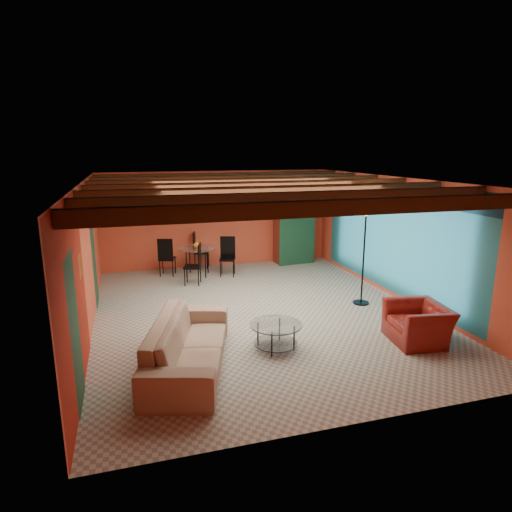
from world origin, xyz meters
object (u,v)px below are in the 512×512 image
object	(u,v)px
dining_table	(197,256)
armoire	(294,231)
floor_lamp	(364,256)
potted_plant	(295,189)
coffee_table	(276,336)
armchair	(418,323)
sofa	(189,344)
vase	(196,234)

from	to	relation	value
dining_table	armoire	world-z (taller)	armoire
floor_lamp	potted_plant	size ratio (longest dim) A/B	4.27
coffee_table	dining_table	xyz separation A→B (m)	(-0.55, 4.81, 0.30)
armoire	potted_plant	distance (m)	1.21
armchair	coffee_table	world-z (taller)	armchair
sofa	vase	size ratio (longest dim) A/B	13.53
armchair	potted_plant	bearing A→B (deg)	-171.83
potted_plant	dining_table	bearing A→B (deg)	-168.39
armchair	armoire	xyz separation A→B (m)	(-0.05, 5.85, 0.62)
armoire	dining_table	bearing A→B (deg)	-173.47
vase	sofa	bearing A→B (deg)	-100.60
sofa	potted_plant	size ratio (longest dim) A/B	5.23
coffee_table	armoire	world-z (taller)	armoire
coffee_table	potted_plant	distance (m)	6.24
armchair	potted_plant	distance (m)	6.13
dining_table	armchair	bearing A→B (deg)	-60.05
armoire	vase	bearing A→B (deg)	-173.47
coffee_table	dining_table	distance (m)	4.85
floor_lamp	armchair	bearing A→B (deg)	-91.54
floor_lamp	potted_plant	distance (m)	3.98
dining_table	vase	world-z (taller)	vase
coffee_table	potted_plant	bearing A→B (deg)	65.93
dining_table	floor_lamp	distance (m)	4.48
potted_plant	floor_lamp	bearing A→B (deg)	-88.47
sofa	armoire	distance (m)	6.90
floor_lamp	vase	bearing A→B (deg)	133.68
dining_table	armoire	distance (m)	3.06
dining_table	sofa	bearing A→B (deg)	-100.60
armchair	armoire	size ratio (longest dim) A/B	0.54
armoire	floor_lamp	xyz separation A→B (m)	(0.10, -3.83, 0.12)
dining_table	floor_lamp	bearing A→B (deg)	-46.32
armchair	coffee_table	bearing A→B (deg)	-92.14
armoire	vase	xyz separation A→B (m)	(-2.97, -0.61, 0.18)
sofa	coffee_table	bearing A→B (deg)	-64.49
floor_lamp	vase	size ratio (longest dim) A/B	11.04
dining_table	armoire	xyz separation A→B (m)	(2.97, 0.61, 0.44)
armchair	floor_lamp	bearing A→B (deg)	-173.83
armchair	floor_lamp	distance (m)	2.15
sofa	coffee_table	distance (m)	1.52
sofa	potted_plant	bearing A→B (deg)	-18.12
dining_table	armoire	size ratio (longest dim) A/B	1.05
floor_lamp	dining_table	bearing A→B (deg)	133.68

